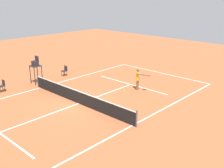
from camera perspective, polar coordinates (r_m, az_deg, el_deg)
The scene contains 8 objects.
ground_plane at distance 19.41m, azimuth -7.01°, elevation -4.09°, with size 60.00×60.00×0.00m, color #AD5933.
court_lines at distance 19.41m, azimuth -7.01°, elevation -4.09°, with size 9.91×21.22×0.01m.
tennis_net at distance 19.22m, azimuth -7.07°, elevation -2.73°, with size 10.51×0.10×1.07m.
player_serving at distance 21.69m, azimuth 5.55°, elevation 1.38°, with size 1.33×0.45×1.76m.
tennis_ball at distance 21.55m, azimuth 2.65°, elevation -1.53°, with size 0.07×0.07×0.07m, color #CCE033.
umpire_chair at distance 23.91m, azimuth -15.80°, elevation 3.77°, with size 0.80×0.80×2.41m.
courtside_chair_near at distance 23.06m, azimuth -22.13°, elevation -0.25°, with size 0.44×0.46×0.95m.
courtside_chair_mid at distance 25.92m, azimuth -9.93°, elevation 2.86°, with size 0.44×0.46×0.95m.
Camera 1 is at (-13.91, 11.31, 7.45)m, focal length 43.45 mm.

